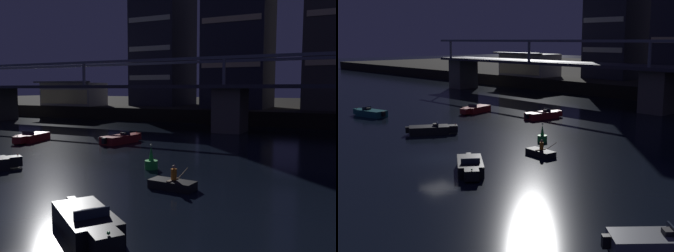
# 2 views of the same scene
# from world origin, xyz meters

# --- Properties ---
(ground_plane) EXTENTS (400.00, 400.00, 0.00)m
(ground_plane) POSITION_xyz_m (0.00, 0.00, 0.00)
(ground_plane) COLOR black
(river_bridge) EXTENTS (89.47, 6.40, 9.38)m
(river_bridge) POSITION_xyz_m (-0.00, 34.31, 4.48)
(river_bridge) COLOR #605B51
(river_bridge) RESTS_ON ground
(tower_west_low) EXTENTS (9.36, 12.18, 27.37)m
(tower_west_low) POSITION_xyz_m (-20.13, 55.56, 15.73)
(tower_west_low) COLOR #282833
(tower_west_low) RESTS_ON far_riverbank
(waterfront_pavilion) EXTENTS (12.40, 7.40, 4.70)m
(waterfront_pavilion) POSITION_xyz_m (-35.43, 46.22, 4.44)
(waterfront_pavilion) COLOR #B2AD9E
(waterfront_pavilion) RESTS_ON far_riverbank
(speedboat_near_center) EXTENTS (4.73, 3.92, 1.16)m
(speedboat_near_center) POSITION_xyz_m (4.69, -0.40, 0.41)
(speedboat_near_center) COLOR black
(speedboat_near_center) RESTS_ON ground
(speedboat_near_right) EXTENTS (3.59, 4.87, 1.16)m
(speedboat_near_right) POSITION_xyz_m (-8.60, 5.03, 0.41)
(speedboat_near_right) COLOR black
(speedboat_near_right) RESTS_ON ground
(speedboat_mid_left) EXTENTS (2.66, 5.20, 1.16)m
(speedboat_mid_left) POSITION_xyz_m (-16.27, 16.93, 0.41)
(speedboat_mid_left) COLOR maroon
(speedboat_mid_left) RESTS_ON ground
(speedboat_mid_center) EXTENTS (2.44, 5.23, 1.16)m
(speedboat_mid_center) POSITION_xyz_m (-7.21, 20.06, 0.41)
(speedboat_mid_center) COLOR maroon
(speedboat_mid_center) RESTS_ON ground
(speedboat_mid_right) EXTENTS (5.19, 2.72, 1.16)m
(speedboat_mid_right) POSITION_xyz_m (-22.73, 5.36, 0.41)
(speedboat_mid_right) COLOR #196066
(speedboat_mid_right) RESTS_ON ground
(speedboat_far_left) EXTENTS (4.20, 4.55, 1.16)m
(speedboat_far_left) POSITION_xyz_m (20.20, -1.87, 0.41)
(speedboat_far_left) COLOR gray
(speedboat_far_left) RESTS_ON ground
(channel_buoy) EXTENTS (0.90, 0.90, 1.76)m
(channel_buoy) POSITION_xyz_m (1.44, 10.67, 0.48)
(channel_buoy) COLOR green
(channel_buoy) RESTS_ON ground
(dinghy_with_paddler) EXTENTS (2.69, 2.47, 1.36)m
(dinghy_with_paddler) POSITION_xyz_m (4.92, 6.74, 0.28)
(dinghy_with_paddler) COLOR black
(dinghy_with_paddler) RESTS_ON ground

